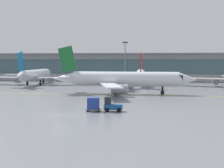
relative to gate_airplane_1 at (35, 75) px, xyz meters
name	(u,v)px	position (x,y,z in m)	size (l,w,h in m)	color
ground_plane	(62,115)	(23.65, -54.99, -2.89)	(400.00, 400.00, 0.00)	slate
taxiway_centreline_stripe	(124,95)	(29.03, -26.72, -2.88)	(110.00, 0.36, 0.01)	yellow
terminal_concourse	(124,66)	(23.65, 25.96, 2.03)	(173.17, 11.00, 9.60)	#B2B7BC
gate_airplane_1	(35,75)	(0.00, 0.00, 0.00)	(27.03, 29.01, 9.63)	silver
gate_airplane_2	(141,75)	(30.85, 1.84, -0.04)	(26.57, 28.61, 9.48)	white
taxiing_regional_jet	(123,79)	(28.63, -24.71, 0.23)	(31.36, 29.22, 10.41)	silver
baggage_tug	(112,105)	(29.63, -50.55, -1.99)	(2.68, 1.76, 2.10)	#194C8C
cargo_dolly_lead	(93,104)	(27.01, -50.71, -1.83)	(2.19, 1.72, 1.94)	#595B60
apron_light_mast_1	(125,60)	(24.69, 18.85, 4.47)	(1.80, 0.36, 13.35)	gray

